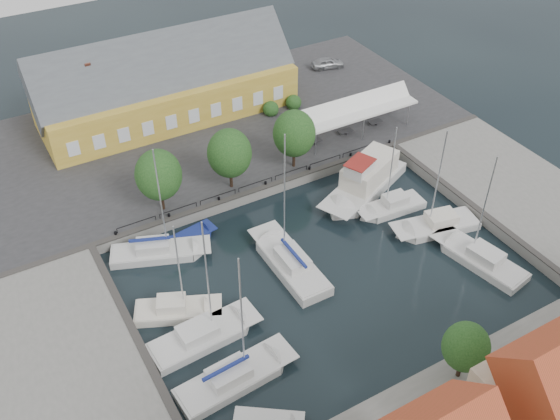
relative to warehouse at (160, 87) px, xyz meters
name	(u,v)px	position (x,y,z in m)	size (l,w,h in m)	color
ground	(314,262)	(2.60, -28.36, -4.43)	(140.00, 140.00, 0.00)	black
north_quay	(204,133)	(2.60, -5.36, -3.93)	(56.00, 26.00, 1.00)	#2D2D30
west_quay	(63,381)	(-19.40, -30.36, -3.93)	(12.00, 24.00, 1.00)	slate
east_quay	(518,193)	(24.60, -30.36, -3.93)	(12.00, 24.00, 1.00)	slate
quay_edge_fittings	(287,221)	(2.62, -23.61, -3.37)	(56.00, 24.72, 0.40)	#383533
warehouse	(160,87)	(0.00, 0.00, 0.00)	(28.56, 14.00, 9.55)	gold
tent_canopy	(355,110)	(16.60, -13.86, -0.74)	(14.00, 4.00, 2.83)	white
quay_trees	(230,153)	(0.60, -16.36, 0.45)	(18.20, 4.20, 6.30)	black
car_silver	(328,63)	(22.64, 0.53, -2.71)	(1.69, 4.19, 1.43)	#999CA0
car_red	(158,163)	(-4.46, -9.93, -2.77)	(1.40, 4.01, 1.32)	#59141E
center_sailboat	(290,264)	(0.40, -27.95, -4.06)	(2.97, 9.89, 13.36)	silver
trawler	(366,182)	(12.39, -22.11, -3.41)	(11.92, 7.85, 5.00)	silver
east_boat_a	(392,208)	(12.71, -25.99, -4.17)	(7.00, 2.72, 9.93)	silver
east_boat_b	(436,226)	(14.61, -30.17, -4.17)	(8.50, 4.27, 11.21)	silver
east_boat_c	(480,260)	(14.90, -35.49, -4.17)	(4.32, 9.02, 11.12)	silver
west_boat_a	(158,253)	(-8.81, -21.00, -4.16)	(8.92, 5.41, 11.54)	silver
west_boat_b	(176,312)	(-10.01, -28.05, -4.17)	(7.15, 4.93, 9.60)	silver
west_boat_c	(203,337)	(-9.26, -31.43, -4.17)	(8.95, 3.35, 11.80)	silver
west_boat_d	(234,379)	(-8.88, -35.96, -4.16)	(9.28, 3.44, 12.05)	silver
launch_nw	(191,238)	(-5.47, -20.33, -4.34)	(4.80, 2.56, 0.88)	navy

